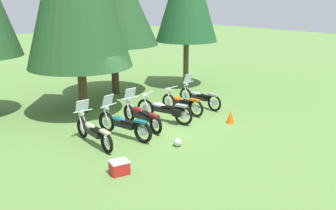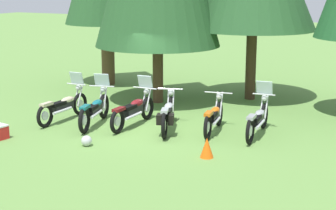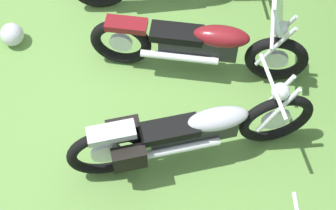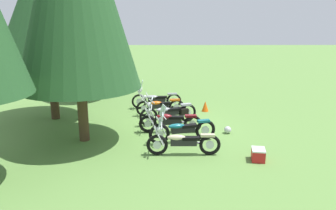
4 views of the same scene
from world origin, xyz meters
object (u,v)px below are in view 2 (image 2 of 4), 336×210
Objects in this scene: motorcycle_2 at (134,110)px; motorcycle_4 at (214,117)px; traffic_cone at (207,148)px; motorcycle_5 at (258,119)px; motorcycle_3 at (168,114)px; dropped_helmet at (87,141)px; motorcycle_1 at (95,109)px; motorcycle_0 at (64,106)px.

motorcycle_2 is 1.11× the size of motorcycle_4.
motorcycle_2 is 4.93× the size of traffic_cone.
motorcycle_4 is 0.90× the size of motorcycle_5.
traffic_cone is at bearing -120.03° from motorcycle_2.
motorcycle_4 is at bearing -91.31° from motorcycle_3.
motorcycle_3 is 2.44m from motorcycle_5.
motorcycle_1 is at bearing 117.38° from dropped_helmet.
motorcycle_5 reaches higher than motorcycle_4.
traffic_cone is at bearing -172.15° from motorcycle_4.
traffic_cone reaches higher than dropped_helmet.
motorcycle_2 reaches higher than motorcycle_4.
traffic_cone is at bearing -152.46° from motorcycle_3.
motorcycle_2 reaches higher than dropped_helmet.
motorcycle_5 is (1.17, 0.22, 0.03)m from motorcycle_4.
motorcycle_0 is 2.73m from dropped_helmet.
motorcycle_4 is at bearing 47.30° from dropped_helmet.
motorcycle_1 is 1.11× the size of motorcycle_4.
motorcycle_1 reaches higher than motorcycle_4.
motorcycle_3 is at bearing 99.47° from motorcycle_4.
motorcycle_4 is 7.89× the size of dropped_helmet.
motorcycle_5 is 2.37m from traffic_cone.
motorcycle_5 is 4.53m from dropped_helmet.
motorcycle_2 is 1.00× the size of motorcycle_5.
traffic_cone is (0.65, -2.08, -0.19)m from motorcycle_4.
motorcycle_1 is 1.11m from motorcycle_2.
motorcycle_2 is at bearing -81.90° from motorcycle_1.
dropped_helmet is at bearing -167.23° from motorcycle_1.
dropped_helmet is (0.91, -1.77, -0.33)m from motorcycle_1.
motorcycle_5 reaches higher than motorcycle_0.
motorcycle_2 is at bearing 87.17° from dropped_helmet.
motorcycle_3 reaches higher than motorcycle_4.
motorcycle_1 is 4.92× the size of traffic_cone.
motorcycle_3 is 0.99× the size of motorcycle_5.
motorcycle_0 is 5.22m from traffic_cone.
dropped_helmet is at bearing 131.09° from motorcycle_3.
motorcycle_4 reaches higher than dropped_helmet.
motorcycle_1 is 2.02m from dropped_helmet.
motorcycle_1 is 4.15m from traffic_cone.
motorcycle_0 reaches higher than traffic_cone.
motorcycle_0 is 4.88× the size of traffic_cone.
motorcycle_4 is (4.40, 0.78, -0.02)m from motorcycle_0.
motorcycle_0 is at bearing 100.46° from motorcycle_2.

